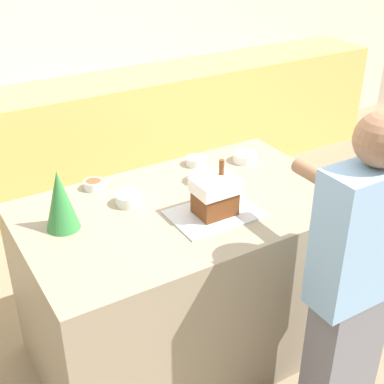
% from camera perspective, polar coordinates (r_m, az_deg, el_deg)
% --- Properties ---
extents(ground_plane, '(12.00, 12.00, 0.00)m').
position_cam_1_polar(ground_plane, '(3.11, -0.58, -16.02)').
color(ground_plane, gray).
extents(wall_back, '(8.00, 0.05, 2.60)m').
position_cam_1_polar(wall_back, '(4.41, -16.41, 16.05)').
color(wall_back, beige).
rests_on(wall_back, ground_plane).
extents(back_cabinet_block, '(6.00, 0.60, 0.94)m').
position_cam_1_polar(back_cabinet_block, '(4.36, -13.71, 4.69)').
color(back_cabinet_block, '#DBBC60').
rests_on(back_cabinet_block, ground_plane).
extents(kitchen_island, '(1.56, 0.94, 0.91)m').
position_cam_1_polar(kitchen_island, '(2.81, -0.62, -9.43)').
color(kitchen_island, gray).
rests_on(kitchen_island, ground_plane).
extents(baking_tray, '(0.41, 0.29, 0.01)m').
position_cam_1_polar(baking_tray, '(2.48, 2.43, -2.33)').
color(baking_tray, silver).
rests_on(baking_tray, kitchen_island).
extents(gingerbread_house, '(0.20, 0.16, 0.25)m').
position_cam_1_polar(gingerbread_house, '(2.43, 2.48, -0.33)').
color(gingerbread_house, brown).
rests_on(gingerbread_house, baking_tray).
extents(decorative_tree, '(0.15, 0.15, 0.28)m').
position_cam_1_polar(decorative_tree, '(2.38, -13.88, -0.84)').
color(decorative_tree, '#33843D').
rests_on(decorative_tree, kitchen_island).
extents(candy_bowl_beside_tree, '(0.13, 0.13, 0.05)m').
position_cam_1_polar(candy_bowl_beside_tree, '(2.56, -6.75, -0.70)').
color(candy_bowl_beside_tree, white).
rests_on(candy_bowl_beside_tree, kitchen_island).
extents(candy_bowl_far_right, '(0.13, 0.13, 0.05)m').
position_cam_1_polar(candy_bowl_far_right, '(2.75, 1.02, 1.62)').
color(candy_bowl_far_right, white).
rests_on(candy_bowl_far_right, kitchen_island).
extents(candy_bowl_near_tray_right, '(0.11, 0.11, 0.04)m').
position_cam_1_polar(candy_bowl_near_tray_right, '(2.93, 0.40, 3.37)').
color(candy_bowl_near_tray_right, white).
rests_on(candy_bowl_near_tray_right, kitchen_island).
extents(candy_bowl_near_tray_left, '(0.13, 0.13, 0.05)m').
position_cam_1_polar(candy_bowl_near_tray_left, '(2.98, 5.68, 3.74)').
color(candy_bowl_near_tray_left, white).
rests_on(candy_bowl_near_tray_left, kitchen_island).
extents(candy_bowl_far_left, '(0.10, 0.10, 0.04)m').
position_cam_1_polar(candy_bowl_far_left, '(2.73, -10.46, 0.81)').
color(candy_bowl_far_left, white).
rests_on(candy_bowl_far_left, kitchen_island).
extents(person, '(0.41, 0.51, 1.56)m').
position_cam_1_polar(person, '(2.32, 16.89, -9.51)').
color(person, slate).
rests_on(person, ground_plane).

